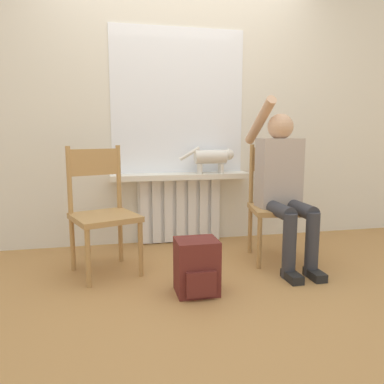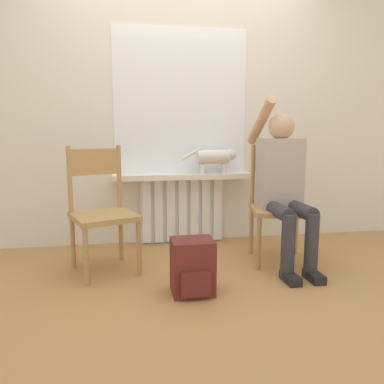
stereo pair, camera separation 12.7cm
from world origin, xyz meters
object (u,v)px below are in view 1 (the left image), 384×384
at_px(cat, 213,157).
at_px(chair_left, 102,210).
at_px(chair_right, 277,203).
at_px(person, 283,181).
at_px(backpack, 197,267).

bearing_deg(cat, chair_left, -151.11).
bearing_deg(chair_right, person, -83.87).
height_order(person, backpack, person).
bearing_deg(chair_right, backpack, -135.77).
height_order(chair_right, cat, chair_right).
distance_m(person, cat, 0.79).
distance_m(chair_left, chair_right, 1.41).
bearing_deg(person, chair_right, 85.62).
relative_size(person, cat, 2.55).
bearing_deg(cat, backpack, -110.42).
height_order(person, cat, person).
bearing_deg(chair_left, cat, 8.61).
relative_size(chair_left, cat, 1.82).
distance_m(chair_right, backpack, 1.02).
xyz_separation_m(chair_left, backpack, (0.60, -0.54, -0.30)).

